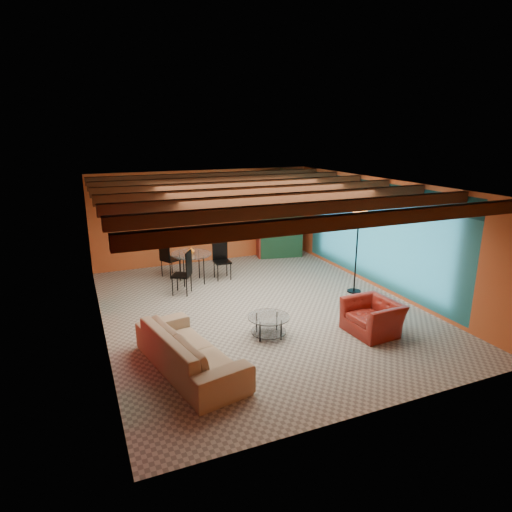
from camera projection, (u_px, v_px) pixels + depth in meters
name	position (u px, v px, depth m)	size (l,w,h in m)	color
room	(258.00, 201.00, 9.05)	(6.52, 8.01, 2.71)	gray
sofa	(190.00, 350.00, 7.06)	(2.41, 0.94, 0.70)	#9C8164
armchair	(373.00, 317.00, 8.37)	(0.99, 0.87, 0.65)	maroon
coffee_table	(269.00, 326.00, 8.26)	(0.80, 0.80, 0.41)	silver
dining_table	(192.00, 263.00, 11.11)	(2.06, 2.06, 1.07)	silver
armoire	(277.00, 220.00, 13.39)	(1.28, 0.63, 2.24)	maroon
floor_lamp	(356.00, 252.00, 10.32)	(0.41, 0.41, 2.03)	black
ceiling_fan	(260.00, 202.00, 8.95)	(1.50, 1.50, 0.44)	#472614
painting	(175.00, 209.00, 12.32)	(1.05, 0.03, 0.65)	black
potted_plant	(278.00, 176.00, 13.02)	(0.43, 0.37, 0.48)	#26661E
vase	(191.00, 239.00, 10.94)	(0.17, 0.17, 0.18)	orange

